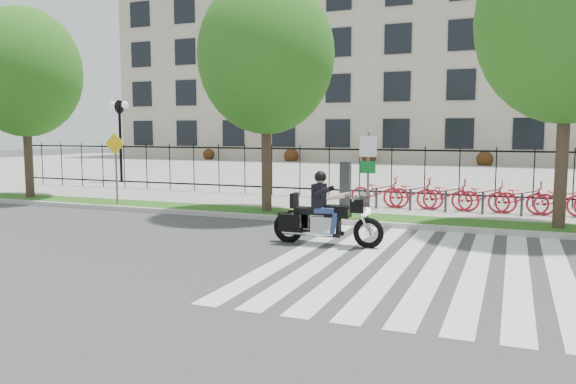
% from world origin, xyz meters
% --- Properties ---
extents(ground, '(120.00, 120.00, 0.00)m').
position_xyz_m(ground, '(0.00, 0.00, 0.00)').
color(ground, '#3E3E41').
rests_on(ground, ground).
extents(curb, '(60.00, 0.20, 0.15)m').
position_xyz_m(curb, '(0.00, 4.10, 0.07)').
color(curb, '#ACA8A2').
rests_on(curb, ground).
extents(grass_verge, '(60.00, 1.50, 0.15)m').
position_xyz_m(grass_verge, '(0.00, 4.95, 0.07)').
color(grass_verge, '#184912').
rests_on(grass_verge, ground).
extents(sidewalk, '(60.00, 3.50, 0.15)m').
position_xyz_m(sidewalk, '(0.00, 7.45, 0.07)').
color(sidewalk, gray).
rests_on(sidewalk, ground).
extents(plaza, '(80.00, 34.00, 0.10)m').
position_xyz_m(plaza, '(0.00, 25.00, 0.05)').
color(plaza, gray).
rests_on(plaza, ground).
extents(crosswalk_stripes, '(5.70, 8.00, 0.01)m').
position_xyz_m(crosswalk_stripes, '(4.83, 0.00, 0.01)').
color(crosswalk_stripes, silver).
rests_on(crosswalk_stripes, ground).
extents(iron_fence, '(30.00, 0.06, 2.00)m').
position_xyz_m(iron_fence, '(0.00, 9.20, 1.15)').
color(iron_fence, black).
rests_on(iron_fence, sidewalk).
extents(office_building, '(60.00, 21.90, 20.15)m').
position_xyz_m(office_building, '(0.00, 44.92, 9.97)').
color(office_building, '#A59D85').
rests_on(office_building, ground).
extents(lamp_post_left, '(1.06, 0.70, 4.25)m').
position_xyz_m(lamp_post_left, '(-12.00, 12.00, 3.21)').
color(lamp_post_left, black).
rests_on(lamp_post_left, ground).
extents(street_tree_0, '(4.24, 4.24, 7.19)m').
position_xyz_m(street_tree_0, '(-10.73, 4.95, 4.89)').
color(street_tree_0, '#3B2820').
rests_on(street_tree_0, grass_verge).
extents(street_tree_1, '(4.27, 4.27, 7.34)m').
position_xyz_m(street_tree_1, '(-0.73, 4.95, 5.02)').
color(street_tree_1, '#3B2820').
rests_on(street_tree_1, grass_verge).
extents(street_tree_2, '(4.66, 4.66, 8.07)m').
position_xyz_m(street_tree_2, '(7.71, 4.95, 5.53)').
color(street_tree_2, '#3B2820').
rests_on(street_tree_2, grass_verge).
extents(bike_share_station, '(11.16, 0.88, 1.50)m').
position_xyz_m(bike_share_station, '(6.77, 7.20, 0.67)').
color(bike_share_station, '#2D2D33').
rests_on(bike_share_station, sidewalk).
extents(sign_pole_regulatory, '(0.50, 0.09, 2.50)m').
position_xyz_m(sign_pole_regulatory, '(2.65, 4.58, 1.74)').
color(sign_pole_regulatory, '#59595B').
rests_on(sign_pole_regulatory, grass_verge).
extents(sign_pole_warning, '(0.78, 0.09, 2.49)m').
position_xyz_m(sign_pole_warning, '(-6.32, 4.58, 1.74)').
color(sign_pole_warning, '#59595B').
rests_on(sign_pole_warning, grass_verge).
extents(motorcycle_rider, '(2.74, 0.80, 2.11)m').
position_xyz_m(motorcycle_rider, '(2.49, 1.19, 0.70)').
color(motorcycle_rider, black).
rests_on(motorcycle_rider, ground).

